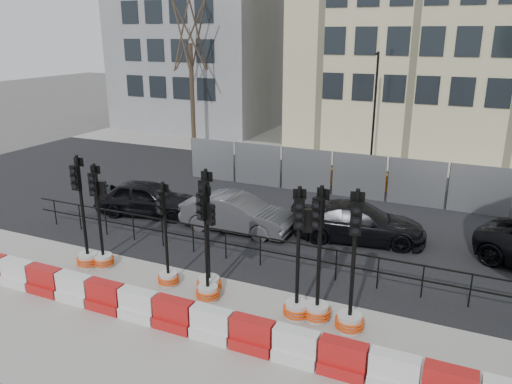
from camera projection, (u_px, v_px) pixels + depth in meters
The scene contains 21 objects.
ground at pixel (244, 283), 14.47m from camera, with size 120.00×120.00×0.00m, color #51514C.
sidewalk_near at pixel (189, 337), 11.86m from camera, with size 40.00×6.00×0.02m, color gray.
road at pixel (317, 208), 20.54m from camera, with size 40.00×14.00×0.03m, color black.
sidewalk_far at pixel (365, 160), 28.35m from camera, with size 40.00×4.00×0.02m, color gray.
building_grey at pixel (201, 31), 36.89m from camera, with size 11.00×9.06×14.00m.
kerb_railing at pixel (260, 246), 15.30m from camera, with size 18.00×0.04×1.00m.
heras_fencing at pixel (325, 174), 22.87m from camera, with size 14.33×1.72×2.00m.
lamp_post_far at pixel (375, 106), 26.29m from camera, with size 0.12×0.56×6.00m.
tree_bare_far at pixel (190, 37), 30.20m from camera, with size 2.00×2.00×9.00m.
barrier_row at pixel (193, 320), 11.93m from camera, with size 14.65×0.50×0.80m.
traffic_signal_a at pixel (86, 245), 15.26m from camera, with size 0.70×0.70×3.55m.
traffic_signal_b at pixel (102, 243), 15.23m from camera, with size 0.65×0.65×3.30m.
traffic_signal_c at pixel (167, 265), 14.16m from camera, with size 0.61×0.61×3.10m.
traffic_signal_d at pixel (207, 273), 13.32m from camera, with size 0.65×0.65×3.32m.
traffic_signal_e at pixel (208, 268), 13.76m from camera, with size 0.70×0.70×3.56m.
traffic_signal_f at pixel (297, 288), 12.45m from camera, with size 0.69×0.69×3.50m.
traffic_signal_g at pixel (317, 294), 12.38m from camera, with size 0.70×0.70×3.55m.
traffic_signal_h at pixel (351, 304), 11.92m from camera, with size 0.71×0.71×3.62m.
car_a at pixel (147, 198), 19.67m from camera, with size 4.32×2.40×1.39m, color black.
car_b at pixel (237, 213), 18.07m from camera, with size 4.13×1.47×1.36m, color #45464A.
car_c at pixel (359, 222), 17.27m from camera, with size 4.80×2.61×1.32m, color black.
Camera 1 is at (5.67, -11.67, 6.94)m, focal length 35.00 mm.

